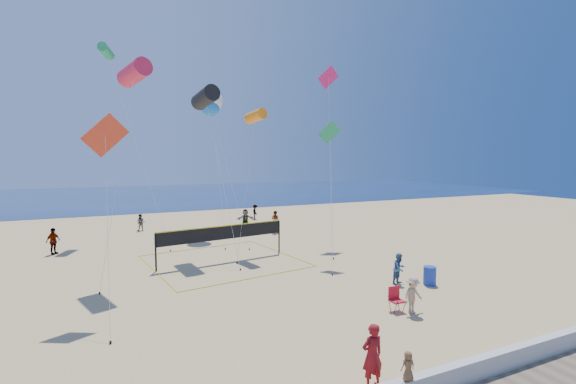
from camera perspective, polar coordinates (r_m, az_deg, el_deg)
name	(u,v)px	position (r m, az deg, el deg)	size (l,w,h in m)	color
ground	(340,351)	(13.94, 7.65, -22.29)	(120.00, 120.00, 0.00)	tan
ocean	(156,195)	(73.07, -19.00, -0.36)	(140.00, 50.00, 0.03)	navy
woman	(372,355)	(11.86, 12.37, -22.57)	(0.67, 0.44, 1.82)	maroon
toddler	(408,366)	(11.42, 17.37, -23.39)	(0.38, 0.25, 0.78)	brown
bystander_a	(399,269)	(20.81, 16.17, -10.83)	(0.76, 0.60, 1.57)	#345383
bystander_b	(413,295)	(17.20, 18.03, -14.35)	(0.98, 0.56, 1.52)	tan
far_person_0	(53,241)	(30.31, -31.45, -6.23)	(1.04, 0.43, 1.78)	gray
far_person_1	(245,219)	(35.17, -6.32, -4.03)	(1.71, 0.54, 1.84)	gray
far_person_2	(275,222)	(33.28, -1.89, -4.43)	(0.71, 0.46, 1.94)	gray
far_person_3	(141,223)	(36.63, -20.97, -4.25)	(0.72, 0.56, 1.49)	gray
far_person_4	(255,212)	(40.96, -4.89, -2.97)	(1.00, 0.57, 1.54)	gray
camp_chair	(396,297)	(17.34, 15.65, -14.80)	(0.56, 0.69, 1.12)	red
trash_barrel	(430,276)	(21.21, 20.26, -11.56)	(0.62, 0.62, 0.93)	#1936A8
volleyball_net	(223,237)	(24.43, -9.61, -6.59)	(9.58, 9.46, 2.25)	black
kite_0	(134,73)	(23.24, -21.79, 16.07)	(2.96, 4.31, 11.67)	#CF2445
kite_1	(205,98)	(27.03, -12.15, 13.50)	(1.51, 6.73, 11.18)	black
kite_2	(256,116)	(26.85, -4.81, 11.12)	(2.94, 3.88, 9.79)	orange
kite_3	(105,142)	(17.93, -25.43, 6.71)	(1.91, 4.08, 8.30)	#EC4121
kite_4	(330,141)	(24.44, 6.19, 7.59)	(2.49, 3.89, 8.77)	#259F5B
kite_5	(328,85)	(31.12, 6.01, 15.46)	(4.00, 6.21, 13.69)	#EA246F
kite_6	(212,101)	(34.02, -11.14, 13.11)	(2.11, 7.75, 12.16)	white
kite_7	(210,107)	(33.78, -11.44, 12.28)	(1.91, 8.33, 11.55)	blue
kite_8	(106,51)	(36.24, -25.33, 18.31)	(4.33, 9.08, 15.59)	#259F5B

